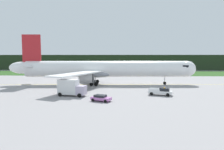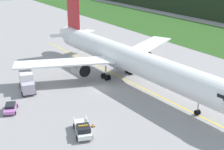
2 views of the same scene
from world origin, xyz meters
name	(u,v)px [view 1 (image 1 of 2)]	position (x,y,z in m)	size (l,w,h in m)	color
ground	(106,88)	(0.00, 0.00, 0.00)	(320.00, 320.00, 0.00)	gray
grass_verge	(113,73)	(0.00, 54.97, 0.02)	(320.00, 33.67, 0.04)	#28501C
distant_tree_line	(115,62)	(0.00, 82.21, 5.13)	(288.00, 6.43, 10.26)	#202F1C
taxiway_centerline_main	(105,84)	(-0.77, 7.53, 0.00)	(81.10, 0.30, 0.01)	yellow
airliner	(103,69)	(-1.45, 7.49, 4.99)	(60.28, 43.74, 16.03)	white
ops_pickup_truck	(161,91)	(13.66, -10.80, 0.90)	(5.81, 3.70, 1.94)	white
catering_truck	(71,87)	(-7.20, -12.58, 1.97)	(6.71, 3.71, 3.98)	#B9ACC5
staff_car	(101,98)	(0.18, -17.93, 0.70)	(4.42, 3.23, 1.30)	#BE6BBA
apron_cone	(155,92)	(12.56, -8.45, 0.32)	(0.53, 0.53, 0.67)	black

